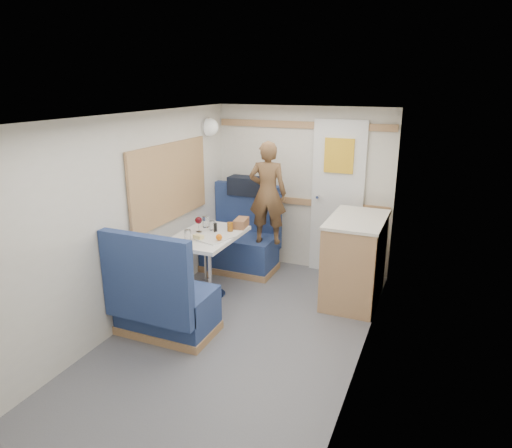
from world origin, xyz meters
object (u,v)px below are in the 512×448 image
at_px(person, 268,193).
at_px(tumbler_right, 212,225).
at_px(orange_fruit, 219,237).
at_px(bench_far, 241,246).
at_px(duffel_bag, 248,186).
at_px(tumbler_left, 188,235).
at_px(galley_counter, 355,259).
at_px(pepper_grinder, 215,228).
at_px(cheese_block, 198,237).
at_px(tumbler_mid, 206,222).
at_px(dome_light, 210,127).
at_px(bench_near, 163,305).
at_px(tray, 215,239).
at_px(wine_glass, 199,221).
at_px(beer_glass, 230,227).
at_px(bread_loaf, 241,223).
at_px(dinette_table, 208,248).

bearing_deg(person, tumbler_right, 42.85).
xyz_separation_m(orange_fruit, tumbler_right, (-0.25, 0.32, 0.00)).
distance_m(bench_far, duffel_bag, 0.76).
bearing_deg(person, tumbler_left, 53.21).
height_order(galley_counter, pepper_grinder, galley_counter).
relative_size(cheese_block, tumbler_mid, 0.85).
xyz_separation_m(dome_light, pepper_grinder, (0.43, -0.74, -0.98)).
distance_m(galley_counter, person, 1.23).
distance_m(cheese_block, tumbler_left, 0.11).
xyz_separation_m(bench_near, tumbler_mid, (-0.13, 1.09, 0.48)).
relative_size(tray, tumbler_right, 3.13).
bearing_deg(bench_near, galley_counter, 43.94).
height_order(tray, wine_glass, wine_glass).
bearing_deg(beer_glass, tumbler_left, -120.09).
height_order(dome_light, orange_fruit, dome_light).
xyz_separation_m(bench_near, tumbler_right, (-0.02, 1.03, 0.47)).
xyz_separation_m(bench_far, bread_loaf, (0.23, -0.49, 0.47)).
bearing_deg(orange_fruit, galley_counter, 29.72).
bearing_deg(wine_glass, tumbler_mid, 94.01).
relative_size(dome_light, duffel_bag, 0.42).
distance_m(tray, tumbler_left, 0.28).
bearing_deg(tumbler_mid, wine_glass, -85.99).
xyz_separation_m(bench_near, person, (0.40, 1.59, 0.75)).
bearing_deg(galley_counter, dome_light, 170.82).
distance_m(bench_near, cheese_block, 0.81).
bearing_deg(dinette_table, bread_loaf, 59.04).
bearing_deg(bench_far, person, -18.71).
bearing_deg(bread_loaf, duffel_bag, 108.36).
height_order(dinette_table, pepper_grinder, pepper_grinder).
distance_m(dinette_table, tray, 0.25).
bearing_deg(tumbler_left, pepper_grinder, 70.54).
height_order(duffel_bag, tumbler_mid, duffel_bag).
relative_size(orange_fruit, bread_loaf, 0.28).
relative_size(bench_near, wine_glass, 6.25).
distance_m(dinette_table, orange_fruit, 0.34).
bearing_deg(duffel_bag, pepper_grinder, -87.32).
height_order(galley_counter, person, person).
height_order(galley_counter, orange_fruit, galley_counter).
bearing_deg(tray, beer_glass, 85.87).
relative_size(bench_far, bread_loaf, 4.57).
relative_size(bench_near, beer_glass, 10.72).
relative_size(dinette_table, duffel_bag, 1.95).
distance_m(tumbler_left, tumbler_right, 0.42).
xyz_separation_m(cheese_block, wine_glass, (-0.13, 0.23, 0.09)).
distance_m(tray, orange_fruit, 0.10).
bearing_deg(person, pepper_grinder, 49.55).
xyz_separation_m(dome_light, tumbler_right, (0.37, -0.69, -0.98)).
bearing_deg(wine_glass, galley_counter, 17.72).
height_order(tray, pepper_grinder, pepper_grinder).
xyz_separation_m(galley_counter, orange_fruit, (-1.24, -0.71, 0.30)).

